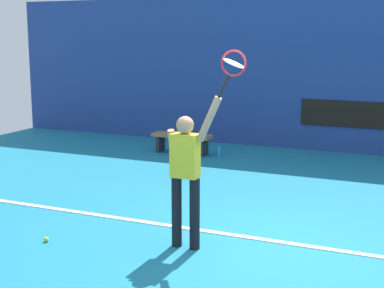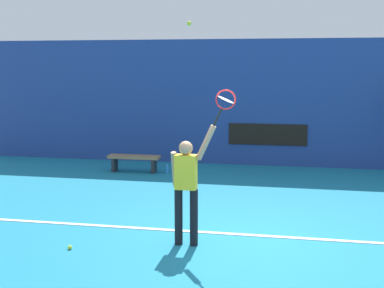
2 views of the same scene
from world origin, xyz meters
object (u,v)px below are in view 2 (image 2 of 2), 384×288
object	(u,v)px
tennis_racket	(225,102)
spare_ball	(70,247)
tennis_ball	(189,23)
court_bench	(134,160)
water_bottle	(167,169)
tennis_player	(186,183)

from	to	relation	value
tennis_racket	spare_ball	xyz separation A→B (m)	(-2.35, -0.57, -2.28)
tennis_ball	court_bench	xyz separation A→B (m)	(-2.61, 5.40, -3.14)
court_bench	spare_ball	xyz separation A→B (m)	(0.79, -5.91, -0.30)
water_bottle	tennis_player	bearing A→B (deg)	-73.00
court_bench	tennis_ball	bearing A→B (deg)	-64.25
spare_ball	court_bench	bearing A→B (deg)	97.65
water_bottle	spare_ball	distance (m)	5.91
tennis_player	court_bench	size ratio (longest dim) A/B	1.40
tennis_ball	spare_ball	bearing A→B (deg)	-164.29
tennis_player	tennis_racket	bearing A→B (deg)	-0.40
tennis_ball	tennis_racket	bearing A→B (deg)	6.25
tennis_player	tennis_ball	xyz separation A→B (m)	(0.06, -0.06, 2.47)
tennis_player	tennis_ball	world-z (taller)	tennis_ball
tennis_racket	tennis_player	bearing A→B (deg)	179.60
tennis_racket	water_bottle	distance (m)	6.19
tennis_player	court_bench	xyz separation A→B (m)	(-2.55, 5.34, -0.67)
tennis_player	court_bench	distance (m)	5.95
tennis_player	tennis_racket	distance (m)	1.43
tennis_racket	tennis_ball	distance (m)	1.29
water_bottle	spare_ball	size ratio (longest dim) A/B	3.53
tennis_player	tennis_ball	distance (m)	2.47
tennis_racket	water_bottle	world-z (taller)	tennis_racket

